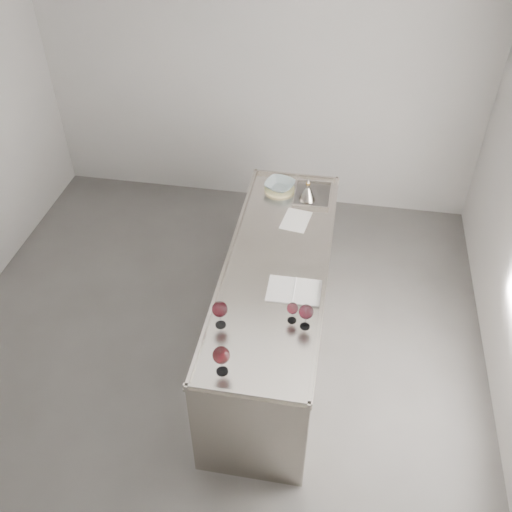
% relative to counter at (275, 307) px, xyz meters
% --- Properties ---
extents(room_shell, '(4.54, 5.04, 2.84)m').
position_rel_counter_xyz_m(room_shell, '(-0.50, -0.30, 0.93)').
color(room_shell, '#4A4845').
rests_on(room_shell, ground).
extents(counter, '(0.77, 2.42, 0.97)m').
position_rel_counter_xyz_m(counter, '(0.00, 0.00, 0.00)').
color(counter, '#9E978E').
rests_on(counter, ground).
extents(wine_glass_left, '(0.10, 0.10, 0.20)m').
position_rel_counter_xyz_m(wine_glass_left, '(-0.28, -0.67, 0.61)').
color(wine_glass_left, white).
rests_on(wine_glass_left, counter).
extents(wine_glass_middle, '(0.11, 0.11, 0.21)m').
position_rel_counter_xyz_m(wine_glass_middle, '(-0.18, -1.04, 0.62)').
color(wine_glass_middle, white).
rests_on(wine_glass_middle, counter).
extents(wine_glass_right, '(0.10, 0.10, 0.19)m').
position_rel_counter_xyz_m(wine_glass_right, '(0.27, -0.59, 0.60)').
color(wine_glass_right, white).
rests_on(wine_glass_right, counter).
extents(wine_glass_small, '(0.08, 0.08, 0.16)m').
position_rel_counter_xyz_m(wine_glass_small, '(0.18, -0.55, 0.58)').
color(wine_glass_small, white).
rests_on(wine_glass_small, counter).
extents(notebook, '(0.38, 0.27, 0.02)m').
position_rel_counter_xyz_m(notebook, '(0.16, -0.27, 0.47)').
color(notebook, white).
rests_on(notebook, counter).
extents(loose_paper_top, '(0.25, 0.32, 0.00)m').
position_rel_counter_xyz_m(loose_paper_top, '(0.08, 0.55, 0.47)').
color(loose_paper_top, white).
rests_on(loose_paper_top, counter).
extents(trivet, '(0.27, 0.27, 0.02)m').
position_rel_counter_xyz_m(trivet, '(-0.12, 0.95, 0.48)').
color(trivet, beige).
rests_on(trivet, counter).
extents(ceramic_bowl, '(0.31, 0.31, 0.06)m').
position_rel_counter_xyz_m(ceramic_bowl, '(-0.12, 0.95, 0.52)').
color(ceramic_bowl, '#8EA2A6').
rests_on(ceramic_bowl, trivet).
extents(wine_funnel, '(0.14, 0.14, 0.21)m').
position_rel_counter_xyz_m(wine_funnel, '(0.14, 0.85, 0.53)').
color(wine_funnel, gray).
rests_on(wine_funnel, counter).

